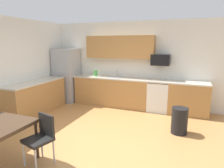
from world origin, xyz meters
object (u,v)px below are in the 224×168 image
oven_range (158,96)px  chair_near_table (41,135)px  trash_bin (179,121)px  refrigerator (67,75)px  microwave (161,60)px  kettle (96,73)px

oven_range → chair_near_table: oven_range is taller
oven_range → trash_bin: 1.57m
refrigerator → chair_near_table: size_ratio=2.16×
microwave → chair_near_table: bearing=-111.7°
refrigerator → microwave: (3.18, 0.18, 0.62)m
refrigerator → kettle: bearing=7.0°
oven_range → chair_near_table: bearing=-112.2°
refrigerator → oven_range: bearing=1.4°
oven_range → kettle: bearing=178.7°
trash_bin → oven_range: bearing=115.9°
trash_bin → kettle: (-2.81, 1.46, 0.72)m
microwave → trash_bin: size_ratio=0.90×
oven_range → trash_bin: oven_range is taller
refrigerator → microwave: size_ratio=3.40×
refrigerator → microwave: 3.24m
microwave → kettle: microwave is taller
microwave → trash_bin: bearing=-65.6°
oven_range → kettle: size_ratio=4.55×
chair_near_table → trash_bin: bearing=44.4°
microwave → trash_bin: (0.68, -1.51, -1.24)m
chair_near_table → kettle: 3.63m
refrigerator → oven_range: (3.18, 0.08, -0.46)m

